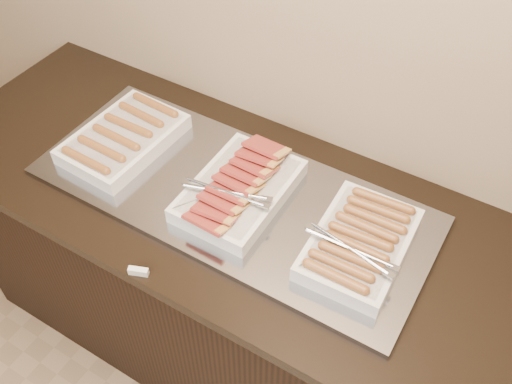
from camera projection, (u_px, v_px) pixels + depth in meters
counter at (239, 283)px, 2.03m from camera, size 2.06×0.76×0.90m
warming_tray at (231, 195)px, 1.70m from camera, size 1.20×0.50×0.02m
dish_left at (124, 138)px, 1.81m from camera, size 0.27×0.39×0.07m
dish_center at (239, 189)px, 1.65m from camera, size 0.27×0.40×0.09m
dish_right at (359, 243)px, 1.52m from camera, size 0.27×0.37×0.08m
label_holder at (138, 271)px, 1.51m from camera, size 0.06×0.03×0.02m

